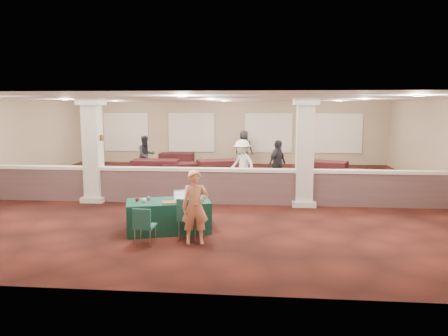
# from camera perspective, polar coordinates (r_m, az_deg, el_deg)

# --- Properties ---
(ground) EXTENTS (16.00, 16.00, 0.00)m
(ground) POSITION_cam_1_polar(r_m,az_deg,el_deg) (14.96, -1.73, -3.36)
(ground) COLOR #461711
(ground) RESTS_ON ground
(wall_back) EXTENTS (16.00, 0.04, 3.20)m
(wall_back) POSITION_cam_1_polar(r_m,az_deg,el_deg) (22.66, 0.75, 4.64)
(wall_back) COLOR gray
(wall_back) RESTS_ON ground
(wall_front) EXTENTS (16.00, 0.04, 3.20)m
(wall_front) POSITION_cam_1_polar(r_m,az_deg,el_deg) (6.93, -9.95, -3.45)
(wall_front) COLOR gray
(wall_front) RESTS_ON ground
(ceiling) EXTENTS (16.00, 16.00, 0.02)m
(ceiling) POSITION_cam_1_polar(r_m,az_deg,el_deg) (14.66, -1.78, 8.99)
(ceiling) COLOR white
(ceiling) RESTS_ON wall_back
(partition_wall) EXTENTS (15.60, 0.28, 1.10)m
(partition_wall) POSITION_cam_1_polar(r_m,az_deg,el_deg) (13.39, -2.53, -2.25)
(partition_wall) COLOR #533839
(partition_wall) RESTS_ON ground
(column_left) EXTENTS (0.72, 0.72, 3.20)m
(column_left) POSITION_cam_1_polar(r_m,az_deg,el_deg) (14.15, -16.75, 2.34)
(column_left) COLOR beige
(column_left) RESTS_ON ground
(column_right) EXTENTS (0.72, 0.72, 3.20)m
(column_right) POSITION_cam_1_polar(r_m,az_deg,el_deg) (13.17, 10.50, 2.15)
(column_right) COLOR beige
(column_right) RESTS_ON ground
(sconce_left) EXTENTS (0.12, 0.12, 0.18)m
(sconce_left) POSITION_cam_1_polar(r_m,az_deg,el_deg) (14.23, -17.85, 3.80)
(sconce_left) COLOR brown
(sconce_left) RESTS_ON column_left
(sconce_right) EXTENTS (0.12, 0.12, 0.18)m
(sconce_right) POSITION_cam_1_polar(r_m,az_deg,el_deg) (14.02, -15.75, 3.82)
(sconce_right) COLOR brown
(sconce_right) RESTS_ON column_left
(near_table) EXTENTS (2.14, 1.49, 0.75)m
(near_table) POSITION_cam_1_polar(r_m,az_deg,el_deg) (10.54, -7.26, -6.24)
(near_table) COLOR #0E3530
(near_table) RESTS_ON ground
(conf_chair_main) EXTENTS (0.57, 0.57, 0.95)m
(conf_chair_main) POSITION_cam_1_polar(r_m,az_deg,el_deg) (9.81, -4.64, -6.17)
(conf_chair_main) COLOR #1D5553
(conf_chair_main) RESTS_ON ground
(conf_chair_side) EXTENTS (0.45, 0.46, 0.83)m
(conf_chair_side) POSITION_cam_1_polar(r_m,az_deg,el_deg) (9.53, -10.45, -7.12)
(conf_chair_side) COLOR #1D5553
(conf_chair_side) RESTS_ON ground
(woman) EXTENTS (0.65, 0.50, 1.61)m
(woman) POSITION_cam_1_polar(r_m,az_deg,el_deg) (9.49, -3.79, -5.13)
(woman) COLOR #E78564
(woman) RESTS_ON ground
(far_table_front_left) EXTENTS (1.91, 0.98, 0.77)m
(far_table_front_left) POSITION_cam_1_polar(r_m,az_deg,el_deg) (18.30, -8.94, -0.12)
(far_table_front_left) COLOR black
(far_table_front_left) RESTS_ON ground
(far_table_front_center) EXTENTS (1.76, 1.30, 0.64)m
(far_table_front_center) POSITION_cam_1_polar(r_m,az_deg,el_deg) (18.07, -5.63, -0.37)
(far_table_front_center) COLOR black
(far_table_front_center) RESTS_ON ground
(far_table_front_right) EXTENTS (2.05, 1.52, 0.75)m
(far_table_front_right) POSITION_cam_1_polar(r_m,az_deg,el_deg) (15.73, 15.48, -1.70)
(far_table_front_right) COLOR black
(far_table_front_right) RESTS_ON ground
(far_table_back_left) EXTENTS (1.66, 0.84, 0.67)m
(far_table_back_left) POSITION_cam_1_polar(r_m,az_deg,el_deg) (21.65, -6.19, 1.07)
(far_table_back_left) COLOR black
(far_table_back_left) RESTS_ON ground
(far_table_back_center) EXTENTS (2.10, 1.54, 0.77)m
(far_table_back_center) POSITION_cam_1_polar(r_m,az_deg,el_deg) (18.02, -0.41, -0.15)
(far_table_back_center) COLOR black
(far_table_back_center) RESTS_ON ground
(far_table_back_right) EXTENTS (2.12, 1.54, 0.77)m
(far_table_back_right) POSITION_cam_1_polar(r_m,az_deg,el_deg) (18.09, 12.73, -0.31)
(far_table_back_right) COLOR black
(far_table_back_right) RESTS_ON ground
(attendee_a) EXTENTS (0.91, 0.86, 1.69)m
(attendee_a) POSITION_cam_1_polar(r_m,az_deg,el_deg) (19.37, -10.15, 1.67)
(attendee_a) COLOR black
(attendee_a) RESTS_ON ground
(attendee_b) EXTENTS (1.20, 1.15, 1.78)m
(attendee_b) POSITION_cam_1_polar(r_m,az_deg,el_deg) (15.70, 2.40, 0.48)
(attendee_b) COLOR silver
(attendee_b) RESTS_ON ground
(attendee_c) EXTENTS (0.97, 1.12, 1.74)m
(attendee_c) POSITION_cam_1_polar(r_m,az_deg,el_deg) (16.19, 6.99, 0.58)
(attendee_c) COLOR black
(attendee_c) RESTS_ON ground
(attendee_d) EXTENTS (0.95, 0.62, 1.78)m
(attendee_d) POSITION_cam_1_polar(r_m,az_deg,el_deg) (21.67, 2.62, 2.58)
(attendee_d) COLOR black
(attendee_d) RESTS_ON ground
(laptop_base) EXTENTS (0.39, 0.32, 0.02)m
(laptop_base) POSITION_cam_1_polar(r_m,az_deg,el_deg) (10.43, -5.60, -4.21)
(laptop_base) COLOR silver
(laptop_base) RESTS_ON near_table
(laptop_screen) EXTENTS (0.33, 0.11, 0.22)m
(laptop_screen) POSITION_cam_1_polar(r_m,az_deg,el_deg) (10.52, -5.67, -3.43)
(laptop_screen) COLOR silver
(laptop_screen) RESTS_ON near_table
(screen_glow) EXTENTS (0.29, 0.09, 0.19)m
(screen_glow) POSITION_cam_1_polar(r_m,az_deg,el_deg) (10.51, -5.67, -3.52)
(screen_glow) COLOR silver
(screen_glow) RESTS_ON near_table
(knitting) EXTENTS (0.48, 0.41, 0.03)m
(knitting) POSITION_cam_1_polar(r_m,az_deg,el_deg) (10.21, -6.91, -4.47)
(knitting) COLOR #AD5F1B
(knitting) RESTS_ON near_table
(yarn_cream) EXTENTS (0.11, 0.11, 0.11)m
(yarn_cream) POSITION_cam_1_polar(r_m,az_deg,el_deg) (10.32, -10.39, -4.17)
(yarn_cream) COLOR #F2E0C7
(yarn_cream) RESTS_ON near_table
(yarn_red) EXTENTS (0.10, 0.10, 0.10)m
(yarn_red) POSITION_cam_1_polar(r_m,az_deg,el_deg) (10.47, -11.25, -4.05)
(yarn_red) COLOR maroon
(yarn_red) RESTS_ON near_table
(yarn_grey) EXTENTS (0.11, 0.11, 0.11)m
(yarn_grey) POSITION_cam_1_polar(r_m,az_deg,el_deg) (10.54, -9.86, -3.91)
(yarn_grey) COLOR #444449
(yarn_grey) RESTS_ON near_table
(scissors) EXTENTS (0.13, 0.06, 0.01)m
(scissors) POSITION_cam_1_polar(r_m,az_deg,el_deg) (10.24, -3.46, -4.43)
(scissors) COLOR red
(scissors) RESTS_ON near_table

